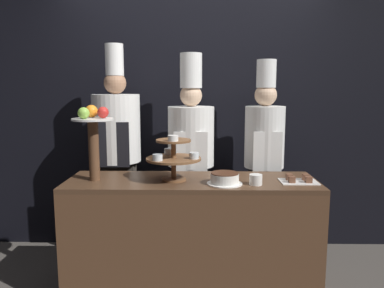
% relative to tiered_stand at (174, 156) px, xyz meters
% --- Properties ---
extents(wall_back, '(10.00, 0.06, 2.80)m').
position_rel_tiered_stand_xyz_m(wall_back, '(0.13, 0.96, 0.34)').
color(wall_back, black).
rests_on(wall_back, ground_plane).
extents(buffet_counter, '(1.83, 0.57, 0.88)m').
position_rel_tiered_stand_xyz_m(buffet_counter, '(0.13, 0.02, -0.62)').
color(buffet_counter, brown).
rests_on(buffet_counter, ground_plane).
extents(tiered_stand, '(0.40, 0.40, 0.34)m').
position_rel_tiered_stand_xyz_m(tiered_stand, '(0.00, 0.00, 0.00)').
color(tiered_stand, brown).
rests_on(tiered_stand, buffet_counter).
extents(fruit_pedestal, '(0.29, 0.29, 0.54)m').
position_rel_tiered_stand_xyz_m(fruit_pedestal, '(-0.58, 0.01, 0.18)').
color(fruit_pedestal, brown).
rests_on(fruit_pedestal, buffet_counter).
extents(cake_round, '(0.25, 0.25, 0.08)m').
position_rel_tiered_stand_xyz_m(cake_round, '(0.36, -0.10, -0.14)').
color(cake_round, white).
rests_on(cake_round, buffet_counter).
extents(cup_white, '(0.09, 0.09, 0.07)m').
position_rel_tiered_stand_xyz_m(cup_white, '(0.58, -0.11, -0.14)').
color(cup_white, white).
rests_on(cup_white, buffet_counter).
extents(cake_square_tray, '(0.26, 0.19, 0.05)m').
position_rel_tiered_stand_xyz_m(cake_square_tray, '(0.90, -0.03, -0.16)').
color(cake_square_tray, white).
rests_on(cake_square_tray, buffet_counter).
extents(chef_left, '(0.41, 0.41, 1.92)m').
position_rel_tiered_stand_xyz_m(chef_left, '(-0.53, 0.57, -0.04)').
color(chef_left, '#38332D').
rests_on(chef_left, ground_plane).
extents(chef_center_left, '(0.40, 0.40, 1.84)m').
position_rel_tiered_stand_xyz_m(chef_center_left, '(0.12, 0.57, -0.08)').
color(chef_center_left, '#38332D').
rests_on(chef_center_left, ground_plane).
extents(chef_center_right, '(0.34, 0.34, 1.79)m').
position_rel_tiered_stand_xyz_m(chef_center_right, '(0.75, 0.57, -0.08)').
color(chef_center_right, '#28282D').
rests_on(chef_center_right, ground_plane).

